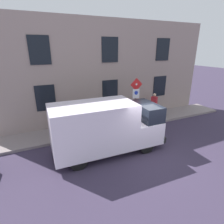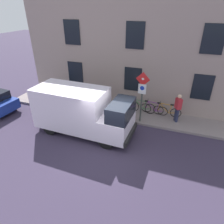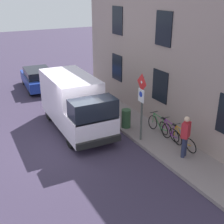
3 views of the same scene
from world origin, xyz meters
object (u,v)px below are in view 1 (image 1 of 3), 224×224
object	(u,v)px
pedestrian	(154,104)
litter_bin	(114,121)
bicycle_green	(124,114)
bicycle_orange	(143,111)
sign_post_stacked	(136,95)
delivery_van	(106,126)
bicycle_purple	(134,113)

from	to	relation	value
pedestrian	litter_bin	world-z (taller)	pedestrian
bicycle_green	litter_bin	distance (m)	1.64
bicycle_orange	sign_post_stacked	bearing A→B (deg)	40.29
delivery_van	pedestrian	bearing A→B (deg)	30.61
delivery_van	bicycle_green	bearing A→B (deg)	50.88
delivery_van	litter_bin	xyz separation A→B (m)	(2.05, -1.36, -0.74)
bicycle_purple	pedestrian	world-z (taller)	pedestrian
sign_post_stacked	bicycle_orange	size ratio (longest dim) A/B	1.70
pedestrian	litter_bin	xyz separation A→B (m)	(-0.61, 3.44, -0.48)
bicycle_green	litter_bin	bearing A→B (deg)	38.17
bicycle_green	delivery_van	bearing A→B (deg)	48.89
delivery_van	sign_post_stacked	bearing A→B (deg)	36.03
sign_post_stacked	bicycle_orange	xyz separation A→B (m)	(1.16, -1.42, -1.59)
bicycle_purple	delivery_van	bearing A→B (deg)	46.56
bicycle_purple	bicycle_green	size ratio (longest dim) A/B	1.00
delivery_van	litter_bin	bearing A→B (deg)	58.00
bicycle_green	pedestrian	world-z (taller)	pedestrian
bicycle_orange	litter_bin	bearing A→B (deg)	20.76
sign_post_stacked	litter_bin	xyz separation A→B (m)	(0.14, 1.43, -1.51)
pedestrian	litter_bin	size ratio (longest dim) A/B	1.91
litter_bin	pedestrian	bearing A→B (deg)	-79.97
bicycle_purple	sign_post_stacked	bearing A→B (deg)	65.98
bicycle_purple	bicycle_orange	bearing A→B (deg)	-175.29
pedestrian	bicycle_green	bearing A→B (deg)	-39.63
pedestrian	litter_bin	distance (m)	3.53
delivery_van	bicycle_purple	size ratio (longest dim) A/B	3.14
delivery_van	bicycle_purple	xyz separation A→B (m)	(3.07, -3.43, -0.82)
sign_post_stacked	bicycle_green	bearing A→B (deg)	7.19
litter_bin	sign_post_stacked	bearing A→B (deg)	-95.52
bicycle_purple	bicycle_green	bearing A→B (deg)	4.79
pedestrian	delivery_van	bearing A→B (deg)	0.11
bicycle_orange	bicycle_purple	world-z (taller)	same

